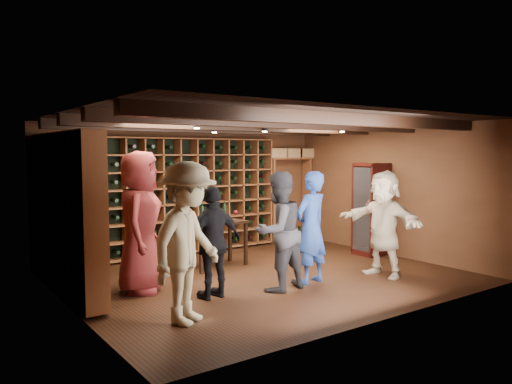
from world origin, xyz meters
TOP-DOWN VIEW (x-y plane):
  - ground at (0.00, 0.00)m, footprint 6.00×6.00m
  - room_shell at (0.00, 0.05)m, footprint 6.00×6.00m
  - wine_rack_back at (-0.52, 2.33)m, footprint 4.65×0.30m
  - wine_rack_left at (-2.83, 0.82)m, footprint 0.30×2.65m
  - crate_shelf at (2.41, 2.32)m, footprint 1.20×0.32m
  - display_cabinet at (2.71, 0.20)m, footprint 0.55×0.50m
  - man_blue_shirt at (0.34, -0.73)m, footprint 0.69×0.52m
  - man_grey_suit at (-0.30, -0.75)m, footprint 0.91×0.75m
  - guest_red_floral at (-1.95, 0.32)m, footprint 1.08×1.17m
  - guest_woman_black at (-1.26, -0.55)m, footprint 0.94×0.47m
  - guest_khaki at (-2.01, -1.23)m, footprint 1.40×1.22m
  - guest_beige at (1.60, -1.06)m, footprint 0.58×1.60m
  - tasting_table at (-0.29, 1.00)m, footprint 1.11×0.65m

SIDE VIEW (x-z plane):
  - ground at x=0.00m, z-range 0.00..0.00m
  - tasting_table at x=-0.29m, z-range 0.17..1.25m
  - guest_woman_black at x=-1.26m, z-range 0.00..1.54m
  - guest_beige at x=1.60m, z-range 0.00..1.70m
  - man_blue_shirt at x=0.34m, z-range 0.00..1.70m
  - display_cabinet at x=2.71m, z-range -0.02..1.73m
  - man_grey_suit at x=-0.30m, z-range 0.00..1.71m
  - guest_khaki at x=-2.01m, z-range 0.00..1.88m
  - guest_red_floral at x=-1.95m, z-range 0.00..2.01m
  - wine_rack_back at x=-0.52m, z-range 0.05..2.25m
  - wine_rack_left at x=-2.83m, z-range 0.05..2.25m
  - crate_shelf at x=2.41m, z-range 0.54..2.60m
  - room_shell at x=0.00m, z-range -0.58..5.42m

